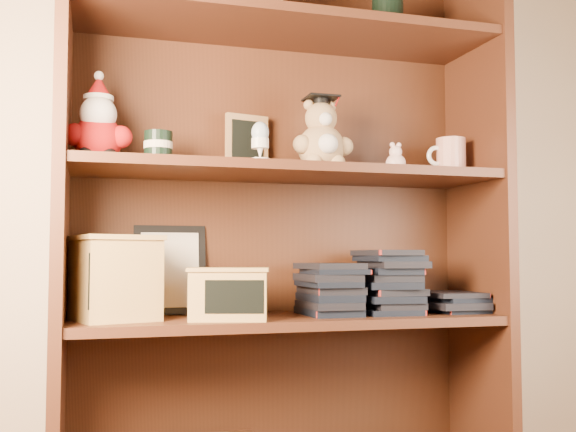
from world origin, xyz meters
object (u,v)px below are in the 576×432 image
Objects in this scene: grad_teddy_bear at (322,141)px; treats_box at (115,277)px; teacher_mug at (450,157)px; bookcase at (282,232)px.

treats_box is at bearing 179.43° from grad_teddy_bear.
grad_teddy_bear is 0.66m from treats_box.
bookcase is at bearing 174.20° from teacher_mug.
teacher_mug is at bearing 0.06° from treats_box.
grad_teddy_bear is 1.74× the size of teacher_mug.
grad_teddy_bear is (0.10, -0.06, 0.25)m from bookcase.
bookcase is at bearing 6.53° from treats_box.
teacher_mug is at bearing -5.80° from bookcase.
bookcase is 6.57× the size of treats_box.
grad_teddy_bear is at bearing -0.57° from treats_box.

